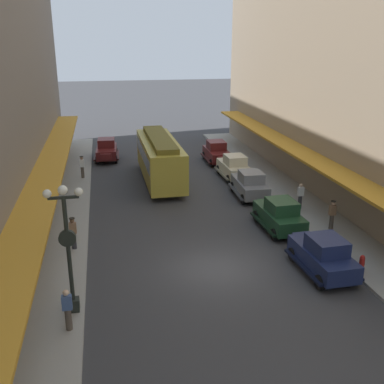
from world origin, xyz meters
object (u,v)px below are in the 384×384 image
lamp_post_with_clock (68,245)px  pedestrian_0 (332,215)px  fire_hydrant (362,263)px  pedestrian_4 (60,165)px  parked_car_1 (107,149)px  parked_car_3 (323,254)px  pedestrian_3 (73,233)px  parked_car_5 (234,166)px  streetcar (160,157)px  parked_car_4 (250,184)px  parked_car_2 (217,152)px  pedestrian_1 (300,196)px  parked_car_0 (280,214)px  pedestrian_2 (82,167)px  pedestrian_5 (68,309)px

lamp_post_with_clock → pedestrian_0: 14.87m
fire_hydrant → pedestrian_4: (-14.63, 18.50, 0.45)m
parked_car_1 → parked_car_3: size_ratio=1.00×
lamp_post_with_clock → pedestrian_3: lamp_post_with_clock is taller
parked_car_5 → streetcar: 5.77m
parked_car_4 → parked_car_2: bearing=89.9°
pedestrian_3 → fire_hydrant: bearing=-21.0°
streetcar → pedestrian_4: streetcar is taller
parked_car_1 → parked_car_2: 9.75m
streetcar → pedestrian_1: streetcar is taller
parked_car_0 → lamp_post_with_clock: (-10.96, -6.26, 2.04)m
parked_car_3 → pedestrian_2: (-11.25, 17.03, 0.07)m
parked_car_3 → parked_car_0: bearing=91.2°
parked_car_4 → pedestrian_0: parked_car_4 is taller
parked_car_0 → pedestrian_3: (-11.20, -0.59, 0.07)m
parked_car_5 → pedestrian_3: bearing=-137.0°
streetcar → pedestrian_2: size_ratio=5.76×
pedestrian_3 → streetcar: bearing=61.9°
parked_car_4 → pedestrian_5: size_ratio=2.62×
parked_car_1 → fire_hydrant: size_ratio=5.27×
parked_car_1 → pedestrian_4: size_ratio=2.59×
lamp_post_with_clock → parked_car_5: bearing=55.5°
parked_car_2 → pedestrian_0: (2.63, -15.69, 0.07)m
fire_hydrant → pedestrian_2: pedestrian_2 is taller
pedestrian_1 → pedestrian_3: (-13.56, -3.12, 0.02)m
parked_car_4 → pedestrian_2: size_ratio=2.58×
parked_car_1 → pedestrian_1: parked_car_1 is taller
fire_hydrant → pedestrian_4: pedestrian_4 is taller
pedestrian_1 → parked_car_5: bearing=105.3°
parked_car_2 → pedestrian_5: 25.00m
parked_car_2 → pedestrian_5: size_ratio=2.60×
pedestrian_1 → pedestrian_3: pedestrian_3 is taller
parked_car_2 → streetcar: bearing=-140.4°
pedestrian_1 → pedestrian_3: 13.91m
parked_car_4 → pedestrian_0: 6.99m
fire_hydrant → pedestrian_1: (0.57, 8.11, 0.43)m
pedestrian_1 → parked_car_1: bearing=127.4°
streetcar → lamp_post_with_clock: lamp_post_with_clock is taller
pedestrian_1 → pedestrian_2: (-13.50, 9.41, 0.02)m
parked_car_0 → fire_hydrant: (1.79, -5.59, -0.38)m
parked_car_4 → pedestrian_5: bearing=-130.4°
pedestrian_0 → pedestrian_5: pedestrian_0 is taller
parked_car_2 → pedestrian_5: (-11.19, -22.35, 0.05)m
streetcar → parked_car_1: bearing=117.3°
parked_car_3 → lamp_post_with_clock: 11.31m
pedestrian_1 → pedestrian_4: 18.40m
pedestrian_2 → pedestrian_0: bearing=-42.6°
pedestrian_1 → parked_car_3: bearing=-106.5°
parked_car_2 → pedestrian_4: size_ratio=2.55×
parked_car_2 → pedestrian_0: 15.91m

